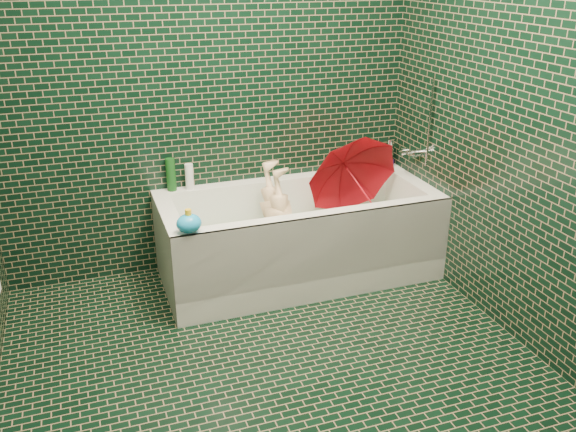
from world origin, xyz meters
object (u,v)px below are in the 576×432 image
object	(u,v)px
bath_toy	(189,223)
rubber_duck	(368,163)
umbrella	(359,186)
child	(282,233)
bathtub	(299,245)

from	to	relation	value
bath_toy	rubber_duck	bearing A→B (deg)	4.16
bath_toy	umbrella	bearing A→B (deg)	-5.31
umbrella	rubber_duck	size ratio (longest dim) A/B	5.66
child	bath_toy	bearing A→B (deg)	-62.19
rubber_duck	child	bearing A→B (deg)	-146.75
umbrella	rubber_duck	world-z (taller)	umbrella
child	umbrella	size ratio (longest dim) A/B	1.51
bathtub	rubber_duck	bearing A→B (deg)	27.63
bath_toy	bathtub	bearing A→B (deg)	2.31
bathtub	child	world-z (taller)	bathtub
child	bath_toy	xyz separation A→B (m)	(-0.63, -0.34, 0.30)
rubber_duck	bath_toy	xyz separation A→B (m)	(-1.37, -0.65, 0.02)
child	rubber_duck	xyz separation A→B (m)	(0.73, 0.32, 0.28)
bathtub	child	size ratio (longest dim) A/B	1.92
rubber_duck	bath_toy	bearing A→B (deg)	-144.59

